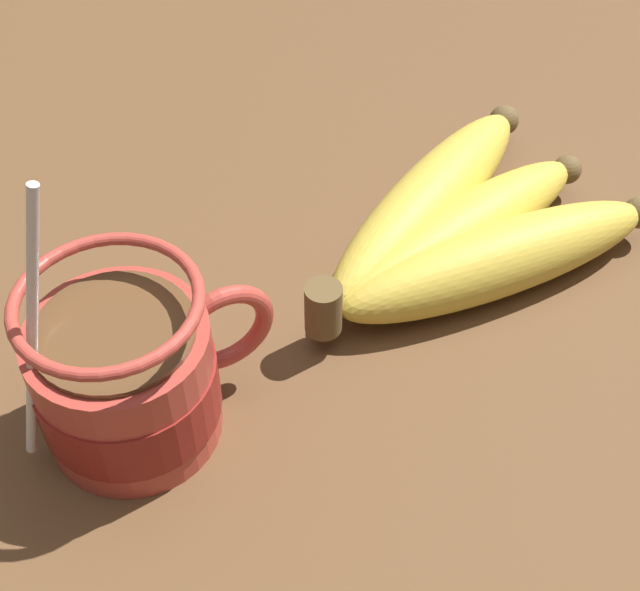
{
  "coord_description": "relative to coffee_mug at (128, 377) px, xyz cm",
  "views": [
    {
      "loc": [
        -7.86,
        -31.17,
        41.17
      ],
      "look_at": [
        6.99,
        -3.85,
        8.06
      ],
      "focal_mm": 50.0,
      "sensor_mm": 36.0,
      "label": 1
    }
  ],
  "objects": [
    {
      "name": "table",
      "position": [
        3.41,
        3.93,
        -5.83
      ],
      "size": [
        106.58,
        106.58,
        3.95
      ],
      "color": "brown",
      "rests_on": "ground"
    },
    {
      "name": "banana_bunch",
      "position": [
        20.99,
        2.4,
        -1.73
      ],
      "size": [
        22.45,
        15.3,
        4.41
      ],
      "color": "brown",
      "rests_on": "table"
    },
    {
      "name": "coffee_mug",
      "position": [
        0.0,
        0.0,
        0.0
      ],
      "size": [
        13.14,
        8.78,
        16.32
      ],
      "color": "#B23D33",
      "rests_on": "table"
    }
  ]
}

